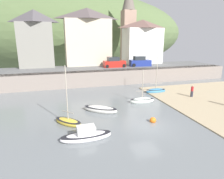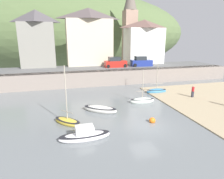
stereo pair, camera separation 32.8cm
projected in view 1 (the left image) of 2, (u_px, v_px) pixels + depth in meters
quay_seawall at (102, 76)px, 34.26m from camera, size 48.00×9.40×2.40m
hillside_backdrop at (69, 33)px, 66.57m from camera, size 80.00×44.00×26.40m
waterfront_building_left at (36, 38)px, 36.88m from camera, size 6.46×4.82×10.41m
waterfront_building_centre at (88, 37)px, 39.43m from camera, size 9.22×4.62×11.03m
waterfront_building_right at (142, 41)px, 42.88m from camera, size 8.03×5.05×9.13m
church_with_spire at (128, 22)px, 45.02m from camera, size 3.00×3.00×17.19m
sailboat_far_left at (68, 121)px, 18.63m from camera, size 2.87×2.98×5.70m
dinghy_open_wooden at (142, 100)px, 24.76m from camera, size 3.13×1.19×4.25m
sailboat_nearest_shore at (101, 109)px, 21.77m from camera, size 3.90×3.29×0.83m
sailboat_tall_mast at (156, 91)px, 29.22m from camera, size 3.10×1.14×5.94m
rowboat_small_beached at (86, 136)px, 15.84m from camera, size 4.15×1.39×1.29m
parked_car_near_slipway at (114, 63)px, 37.61m from camera, size 4.12×1.82×1.95m
parked_car_by_wall at (140, 62)px, 39.04m from camera, size 4.24×2.07×1.95m
person_near_water at (192, 90)px, 26.68m from camera, size 0.34×0.34×1.62m
mooring_buoy at (153, 120)px, 19.08m from camera, size 0.61×0.61×0.61m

